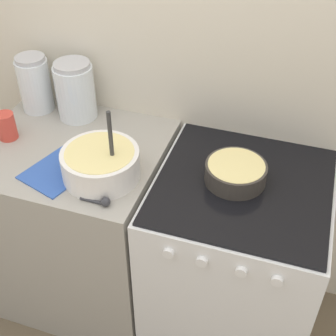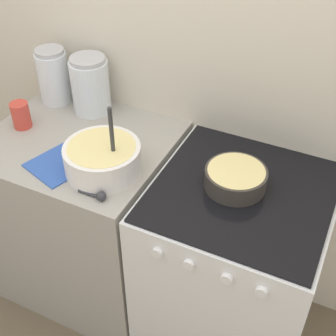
{
  "view_description": "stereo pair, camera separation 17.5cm",
  "coord_description": "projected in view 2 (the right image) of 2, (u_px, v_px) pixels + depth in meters",
  "views": [
    {
      "loc": [
        0.5,
        -1.01,
        2.07
      ],
      "look_at": [
        0.07,
        0.28,
        0.96
      ],
      "focal_mm": 50.0,
      "sensor_mm": 36.0,
      "label": 1
    },
    {
      "loc": [
        0.66,
        -0.95,
        2.07
      ],
      "look_at": [
        0.07,
        0.28,
        0.96
      ],
      "focal_mm": 50.0,
      "sensor_mm": 36.0,
      "label": 2
    }
  ],
  "objects": [
    {
      "name": "tin_can",
      "position": [
        21.0,
        115.0,
        2.02
      ],
      "size": [
        0.08,
        0.08,
        0.12
      ],
      "color": "#CC3F33",
      "rests_on": "countertop_cabinet"
    },
    {
      "name": "mixing_bowl",
      "position": [
        103.0,
        157.0,
        1.78
      ],
      "size": [
        0.3,
        0.3,
        0.3
      ],
      "color": "white",
      "rests_on": "countertop_cabinet"
    },
    {
      "name": "measuring_spoon",
      "position": [
        99.0,
        196.0,
        1.69
      ],
      "size": [
        0.12,
        0.04,
        0.04
      ],
      "color": "#333338",
      "rests_on": "countertop_cabinet"
    },
    {
      "name": "wall_back",
      "position": [
        197.0,
        60.0,
        1.92
      ],
      "size": [
        4.55,
        0.05,
        2.4
      ],
      "color": "beige",
      "rests_on": "ground_plane"
    },
    {
      "name": "storage_jar_middle",
      "position": [
        91.0,
        88.0,
        2.09
      ],
      "size": [
        0.17,
        0.17,
        0.26
      ],
      "color": "silver",
      "rests_on": "countertop_cabinet"
    },
    {
      "name": "recipe_page",
      "position": [
        63.0,
        162.0,
        1.86
      ],
      "size": [
        0.27,
        0.3,
        0.01
      ],
      "color": "#3359B2",
      "rests_on": "countertop_cabinet"
    },
    {
      "name": "countertop_cabinet",
      "position": [
        89.0,
        216.0,
        2.27
      ],
      "size": [
        0.77,
        0.68,
        0.91
      ],
      "color": "#9E998E",
      "rests_on": "ground_plane"
    },
    {
      "name": "stove",
      "position": [
        233.0,
        269.0,
        2.02
      ],
      "size": [
        0.67,
        0.69,
        0.91
      ],
      "color": "silver",
      "rests_on": "ground_plane"
    },
    {
      "name": "baking_pan",
      "position": [
        236.0,
        178.0,
        1.73
      ],
      "size": [
        0.23,
        0.23,
        0.08
      ],
      "color": "#38332D",
      "rests_on": "stove"
    },
    {
      "name": "storage_jar_left",
      "position": [
        54.0,
        79.0,
        2.16
      ],
      "size": [
        0.14,
        0.14,
        0.26
      ],
      "color": "silver",
      "rests_on": "countertop_cabinet"
    }
  ]
}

